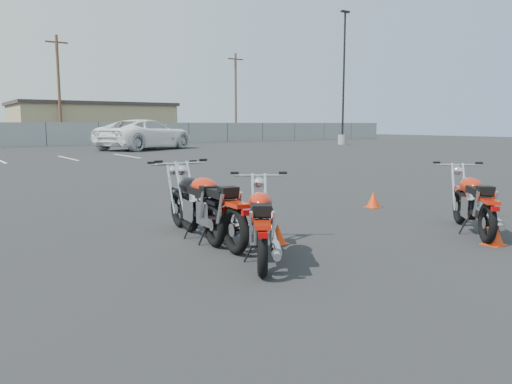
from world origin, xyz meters
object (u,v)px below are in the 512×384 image
motorcycle_second_black (196,204)px  white_van (145,126)px  motorcycle_front_red (211,207)px  motorcycle_rear_red (474,203)px  motorcycle_third_red (261,224)px

motorcycle_second_black → white_van: size_ratio=0.27×
motorcycle_front_red → motorcycle_second_black: size_ratio=1.05×
motorcycle_rear_red → motorcycle_third_red: bearing=171.4°
motorcycle_second_black → motorcycle_third_red: 1.64m
motorcycle_second_black → white_van: 26.68m
motorcycle_front_red → motorcycle_second_black: motorcycle_front_red is taller
white_van → motorcycle_second_black: bearing=132.6°
motorcycle_third_red → white_van: bearing=71.4°
motorcycle_front_red → motorcycle_third_red: motorcycle_front_red is taller
motorcycle_third_red → motorcycle_front_red: bearing=92.7°
white_van → motorcycle_rear_red: bearing=141.2°
motorcycle_second_black → motorcycle_rear_red: (3.63, -2.18, -0.02)m
motorcycle_third_red → motorcycle_second_black: bearing=92.1°
motorcycle_front_red → motorcycle_second_black: bearing=90.5°
motorcycle_front_red → motorcycle_third_red: bearing=-87.3°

